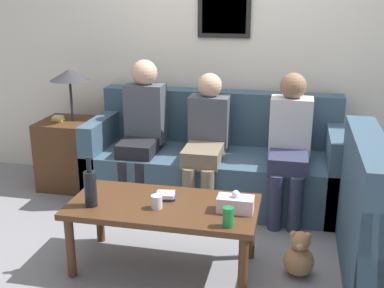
{
  "coord_description": "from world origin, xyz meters",
  "views": [
    {
      "loc": [
        0.67,
        -3.51,
        1.81
      ],
      "look_at": [
        -0.07,
        -0.13,
        0.71
      ],
      "focal_mm": 45.0,
      "sensor_mm": 36.0,
      "label": 1
    }
  ],
  "objects_px": {
    "teddy_bear": "(299,256)",
    "person_middle": "(206,136)",
    "coffee_table": "(163,212)",
    "couch_main": "(214,163)",
    "wine_bottle": "(90,188)",
    "drinking_glass": "(157,202)",
    "person_right": "(290,140)",
    "person_left": "(142,125)"
  },
  "relations": [
    {
      "from": "couch_main",
      "to": "person_right",
      "type": "xyz_separation_m",
      "value": [
        0.65,
        -0.2,
        0.33
      ]
    },
    {
      "from": "couch_main",
      "to": "coffee_table",
      "type": "xyz_separation_m",
      "value": [
        -0.13,
        -1.22,
        0.08
      ]
    },
    {
      "from": "wine_bottle",
      "to": "drinking_glass",
      "type": "bearing_deg",
      "value": 7.38
    },
    {
      "from": "couch_main",
      "to": "drinking_glass",
      "type": "bearing_deg",
      "value": -96.9
    },
    {
      "from": "teddy_bear",
      "to": "person_middle",
      "type": "bearing_deg",
      "value": 129.88
    },
    {
      "from": "coffee_table",
      "to": "person_left",
      "type": "bearing_deg",
      "value": 114.15
    },
    {
      "from": "coffee_table",
      "to": "person_left",
      "type": "relative_size",
      "value": 1.0
    },
    {
      "from": "drinking_glass",
      "to": "teddy_bear",
      "type": "height_order",
      "value": "drinking_glass"
    },
    {
      "from": "coffee_table",
      "to": "teddy_bear",
      "type": "relative_size",
      "value": 3.94
    },
    {
      "from": "wine_bottle",
      "to": "coffee_table",
      "type": "bearing_deg",
      "value": 15.83
    },
    {
      "from": "drinking_glass",
      "to": "person_right",
      "type": "bearing_deg",
      "value": 53.55
    },
    {
      "from": "wine_bottle",
      "to": "person_right",
      "type": "relative_size",
      "value": 0.29
    },
    {
      "from": "drinking_glass",
      "to": "person_middle",
      "type": "distance_m",
      "value": 1.15
    },
    {
      "from": "coffee_table",
      "to": "person_middle",
      "type": "height_order",
      "value": "person_middle"
    },
    {
      "from": "wine_bottle",
      "to": "teddy_bear",
      "type": "xyz_separation_m",
      "value": [
        1.35,
        0.22,
        -0.46
      ]
    },
    {
      "from": "person_right",
      "to": "person_left",
      "type": "bearing_deg",
      "value": 176.65
    },
    {
      "from": "couch_main",
      "to": "wine_bottle",
      "type": "xyz_separation_m",
      "value": [
        -0.58,
        -1.35,
        0.27
      ]
    },
    {
      "from": "couch_main",
      "to": "drinking_glass",
      "type": "distance_m",
      "value": 1.32
    },
    {
      "from": "person_left",
      "to": "teddy_bear",
      "type": "height_order",
      "value": "person_left"
    },
    {
      "from": "person_middle",
      "to": "person_right",
      "type": "xyz_separation_m",
      "value": [
        0.7,
        -0.04,
        0.02
      ]
    },
    {
      "from": "wine_bottle",
      "to": "drinking_glass",
      "type": "xyz_separation_m",
      "value": [
        0.43,
        0.06,
        -0.08
      ]
    },
    {
      "from": "couch_main",
      "to": "coffee_table",
      "type": "distance_m",
      "value": 1.23
    },
    {
      "from": "person_left",
      "to": "teddy_bear",
      "type": "relative_size",
      "value": 3.92
    },
    {
      "from": "teddy_bear",
      "to": "person_right",
      "type": "bearing_deg",
      "value": 96.98
    },
    {
      "from": "person_right",
      "to": "drinking_glass",
      "type": "bearing_deg",
      "value": -126.45
    },
    {
      "from": "person_middle",
      "to": "person_right",
      "type": "bearing_deg",
      "value": -3.44
    },
    {
      "from": "couch_main",
      "to": "coffee_table",
      "type": "height_order",
      "value": "couch_main"
    },
    {
      "from": "drinking_glass",
      "to": "teddy_bear",
      "type": "bearing_deg",
      "value": 10.12
    },
    {
      "from": "person_right",
      "to": "coffee_table",
      "type": "bearing_deg",
      "value": -127.56
    },
    {
      "from": "coffee_table",
      "to": "person_middle",
      "type": "distance_m",
      "value": 1.09
    },
    {
      "from": "wine_bottle",
      "to": "person_left",
      "type": "bearing_deg",
      "value": 91.96
    },
    {
      "from": "drinking_glass",
      "to": "teddy_bear",
      "type": "relative_size",
      "value": 0.28
    },
    {
      "from": "person_left",
      "to": "person_middle",
      "type": "xyz_separation_m",
      "value": [
        0.58,
        -0.03,
        -0.06
      ]
    },
    {
      "from": "couch_main",
      "to": "person_left",
      "type": "xyz_separation_m",
      "value": [
        -0.63,
        -0.13,
        0.36
      ]
    },
    {
      "from": "wine_bottle",
      "to": "person_middle",
      "type": "height_order",
      "value": "person_middle"
    },
    {
      "from": "wine_bottle",
      "to": "person_middle",
      "type": "xyz_separation_m",
      "value": [
        0.54,
        1.19,
        0.03
      ]
    },
    {
      "from": "couch_main",
      "to": "teddy_bear",
      "type": "distance_m",
      "value": 1.38
    },
    {
      "from": "person_middle",
      "to": "teddy_bear",
      "type": "bearing_deg",
      "value": -50.12
    },
    {
      "from": "coffee_table",
      "to": "wine_bottle",
      "type": "xyz_separation_m",
      "value": [
        -0.45,
        -0.13,
        0.19
      ]
    },
    {
      "from": "coffee_table",
      "to": "person_right",
      "type": "relative_size",
      "value": 1.06
    },
    {
      "from": "wine_bottle",
      "to": "person_middle",
      "type": "distance_m",
      "value": 1.31
    },
    {
      "from": "coffee_table",
      "to": "couch_main",
      "type": "bearing_deg",
      "value": 83.71
    }
  ]
}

